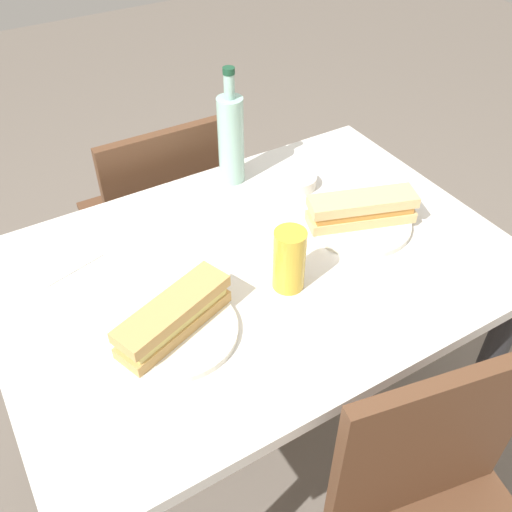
{
  "coord_description": "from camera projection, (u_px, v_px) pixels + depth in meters",
  "views": [
    {
      "loc": [
        -0.47,
        -0.79,
        1.59
      ],
      "look_at": [
        0.0,
        0.0,
        0.78
      ],
      "focal_mm": 39.72,
      "sensor_mm": 36.0,
      "label": 1
    }
  ],
  "objects": [
    {
      "name": "baguette_sandwich_near",
      "position": [
        174.0,
        316.0,
        1.06
      ],
      "size": [
        0.25,
        0.15,
        0.07
      ],
      "color": "tan",
      "rests_on": "plate_near"
    },
    {
      "name": "water_bottle",
      "position": [
        231.0,
        138.0,
        1.4
      ],
      "size": [
        0.07,
        0.07,
        0.3
      ],
      "color": "#99C6B7",
      "rests_on": "dining_table"
    },
    {
      "name": "chair_far",
      "position": [
        162.0,
        221.0,
        1.79
      ],
      "size": [
        0.41,
        0.41,
        0.85
      ],
      "color": "brown",
      "rests_on": "ground"
    },
    {
      "name": "beer_glass",
      "position": [
        289.0,
        260.0,
        1.14
      ],
      "size": [
        0.07,
        0.07,
        0.14
      ],
      "primitive_type": "cylinder",
      "color": "gold",
      "rests_on": "dining_table"
    },
    {
      "name": "ground_plane",
      "position": [
        256.0,
        444.0,
        1.74
      ],
      "size": [
        8.0,
        8.0,
        0.0
      ],
      "primitive_type": "plane",
      "color": "#6B6056"
    },
    {
      "name": "baguette_sandwich_far",
      "position": [
        362.0,
        209.0,
        1.3
      ],
      "size": [
        0.26,
        0.15,
        0.07
      ],
      "color": "#DBB77A",
      "rests_on": "plate_far"
    },
    {
      "name": "olive_bowl",
      "position": [
        297.0,
        181.0,
        1.45
      ],
      "size": [
        0.1,
        0.1,
        0.03
      ],
      "primitive_type": "cylinder",
      "color": "silver",
      "rests_on": "dining_table"
    },
    {
      "name": "knife_far",
      "position": [
        348.0,
        206.0,
        1.37
      ],
      "size": [
        0.16,
        0.11,
        0.01
      ],
      "color": "silver",
      "rests_on": "plate_far"
    },
    {
      "name": "knife_near",
      "position": [
        153.0,
        317.0,
        1.09
      ],
      "size": [
        0.15,
        0.11,
        0.01
      ],
      "color": "silver",
      "rests_on": "plate_near"
    },
    {
      "name": "dining_table",
      "position": [
        256.0,
        302.0,
        1.32
      ],
      "size": [
        1.11,
        0.77,
        0.76
      ],
      "color": "silver",
      "rests_on": "ground"
    },
    {
      "name": "paper_napkin",
      "position": [
        58.0,
        256.0,
        1.25
      ],
      "size": [
        0.17,
        0.17,
        0.0
      ],
      "primitive_type": "cube",
      "rotation": [
        0.0,
        0.0,
        0.27
      ],
      "color": "white",
      "rests_on": "dining_table"
    },
    {
      "name": "plate_near",
      "position": [
        176.0,
        330.0,
        1.08
      ],
      "size": [
        0.24,
        0.24,
        0.01
      ],
      "primitive_type": "cylinder",
      "color": "silver",
      "rests_on": "dining_table"
    },
    {
      "name": "plate_far",
      "position": [
        360.0,
        223.0,
        1.33
      ],
      "size": [
        0.24,
        0.24,
        0.01
      ],
      "primitive_type": "cylinder",
      "color": "silver",
      "rests_on": "dining_table"
    }
  ]
}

